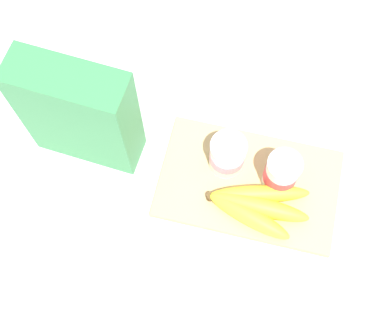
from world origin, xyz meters
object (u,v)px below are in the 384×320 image
cutting_board (249,184)px  banana_bunch (256,205)px  yogurt_cup_front (227,155)px  cereal_box (80,114)px  yogurt_cup_back (281,173)px

cutting_board → banana_bunch: (0.02, -0.05, 0.03)m
yogurt_cup_front → cereal_box: bearing=-176.9°
cereal_box → banana_bunch: size_ratio=1.32×
cutting_board → yogurt_cup_back: bearing=15.1°
banana_bunch → cereal_box: bearing=169.7°
banana_bunch → yogurt_cup_front: bearing=133.2°
cereal_box → yogurt_cup_back: cereal_box is taller
cutting_board → banana_bunch: 0.06m
cutting_board → yogurt_cup_front: yogurt_cup_front is taller
yogurt_cup_front → banana_bunch: 0.11m
yogurt_cup_back → banana_bunch: 0.08m
yogurt_cup_front → banana_bunch: bearing=-46.8°
yogurt_cup_back → cereal_box: bearing=180.0°
cereal_box → yogurt_cup_front: (0.27, 0.01, -0.07)m
cereal_box → yogurt_cup_back: size_ratio=2.76×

